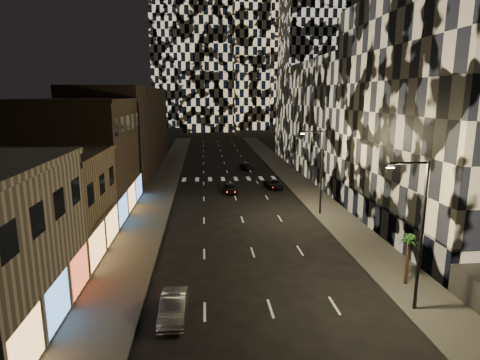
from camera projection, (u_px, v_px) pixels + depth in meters
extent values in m
cube|color=#47443F|center=(164.00, 180.00, 61.51)|extent=(4.00, 120.00, 0.15)
cube|color=#47443F|center=(292.00, 177.00, 63.28)|extent=(4.00, 120.00, 0.15)
cube|color=#4C4C47|center=(178.00, 179.00, 61.70)|extent=(0.20, 120.00, 0.15)
cube|color=#4C4C47|center=(279.00, 177.00, 63.09)|extent=(0.20, 120.00, 0.15)
cube|color=#886F51|center=(39.00, 208.00, 31.82)|extent=(10.00, 10.00, 8.00)
cube|color=#453527|center=(83.00, 159.00, 43.59)|extent=(10.00, 15.00, 12.00)
cube|color=#453527|center=(127.00, 129.00, 69.21)|extent=(10.00, 40.00, 14.00)
cube|color=#232326|center=(462.00, 114.00, 37.06)|extent=(16.00, 25.00, 22.00)
cube|color=#383838|center=(375.00, 215.00, 38.34)|extent=(0.60, 25.00, 3.00)
cube|color=#232326|center=(342.00, 118.00, 69.14)|extent=(16.00, 40.00, 18.00)
cylinder|color=black|center=(421.00, 238.00, 23.23)|extent=(0.20, 0.20, 9.00)
cylinder|color=black|center=(410.00, 163.00, 22.23)|extent=(2.20, 0.14, 0.14)
cube|color=black|center=(390.00, 165.00, 22.15)|extent=(0.50, 0.25, 0.18)
cube|color=#FFEAB2|center=(390.00, 168.00, 22.18)|extent=(0.35, 0.18, 0.06)
cylinder|color=black|center=(322.00, 173.00, 42.72)|extent=(0.20, 0.20, 9.00)
cylinder|color=black|center=(313.00, 131.00, 41.71)|extent=(2.20, 0.14, 0.14)
cube|color=black|center=(303.00, 133.00, 41.64)|extent=(0.50, 0.25, 0.18)
cube|color=#FFEAB2|center=(303.00, 134.00, 41.67)|extent=(0.35, 0.18, 0.06)
imported|color=gray|center=(173.00, 307.00, 23.26)|extent=(1.55, 4.18, 1.36)
imported|color=black|center=(230.00, 188.00, 53.24)|extent=(1.80, 3.96, 1.32)
imported|color=black|center=(246.00, 166.00, 70.61)|extent=(2.20, 4.30, 1.19)
imported|color=black|center=(274.00, 184.00, 55.84)|extent=(2.46, 4.48, 1.19)
cylinder|color=#47331E|center=(407.00, 263.00, 27.04)|extent=(0.23, 0.23, 3.02)
sphere|color=#1B4317|center=(409.00, 240.00, 26.69)|extent=(0.66, 0.66, 0.66)
cone|color=#1B4317|center=(413.00, 241.00, 26.63)|extent=(1.30, 0.78, 0.80)
cone|color=#1B4317|center=(411.00, 240.00, 26.83)|extent=(1.29, 0.84, 0.80)
cone|color=#1B4317|center=(408.00, 239.00, 26.93)|extent=(0.51, 1.34, 0.80)
cone|color=#1B4317|center=(406.00, 239.00, 26.87)|extent=(1.05, 1.17, 0.80)
cone|color=#1B4317|center=(406.00, 240.00, 26.68)|extent=(1.32, 0.30, 0.80)
cone|color=#1B4317|center=(408.00, 241.00, 26.51)|extent=(1.00, 1.21, 0.80)
cone|color=#1B4317|center=(412.00, 241.00, 26.49)|extent=(0.58, 1.34, 0.80)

